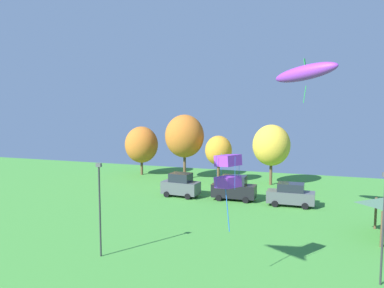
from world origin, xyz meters
name	(u,v)px	position (x,y,z in m)	size (l,w,h in m)	color
kite_flying_2	(305,73)	(1.39, 34.75, 12.59)	(5.52, 3.50, 3.48)	purple
kite_flying_6	(228,171)	(-1.94, 23.14, 6.46)	(1.57, 1.55, 4.41)	purple
parked_car_leftmost	(181,185)	(-11.77, 41.87, 1.25)	(4.16, 2.34, 2.57)	#4C5156
parked_car_second_from_left	(234,188)	(-5.93, 42.12, 1.28)	(4.57, 1.96, 2.62)	black
parked_car_third_from_left	(291,195)	(-0.08, 41.63, 1.14)	(4.62, 2.04, 2.29)	#4C5156
light_post_0	(383,222)	(6.39, 25.60, 3.63)	(0.36, 0.20, 6.46)	#2D2D33
light_post_2	(100,204)	(-10.88, 24.16, 3.56)	(0.36, 0.20, 6.31)	#2D2D33
treeline_tree_0	(141,145)	(-21.55, 52.39, 4.24)	(4.62, 4.62, 6.79)	brown
treeline_tree_1	(185,136)	(-14.80, 51.47, 5.71)	(5.15, 5.15, 8.56)	brown
treeline_tree_2	(218,151)	(-9.94, 50.72, 4.07)	(3.41, 3.41, 5.97)	brown
treeline_tree_3	(271,145)	(-3.39, 51.35, 4.92)	(4.61, 4.61, 7.46)	brown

